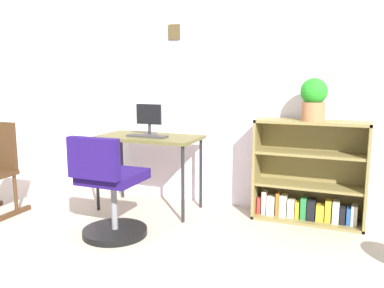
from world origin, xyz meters
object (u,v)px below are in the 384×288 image
(desk, at_px, (149,143))
(monitor, at_px, (149,118))
(keyboard, at_px, (147,136))
(office_chair, at_px, (110,193))
(bookshelf_low, at_px, (309,178))
(potted_plant_on_shelf, at_px, (314,98))

(desk, relative_size, monitor, 3.25)
(keyboard, xyz_separation_m, office_chair, (0.02, -0.68, -0.36))
(bookshelf_low, relative_size, potted_plant_on_shelf, 2.63)
(keyboard, xyz_separation_m, bookshelf_low, (1.43, 0.33, -0.34))
(office_chair, bearing_deg, keyboard, 91.95)
(keyboard, relative_size, bookshelf_low, 0.41)
(office_chair, distance_m, bookshelf_low, 1.73)
(keyboard, xyz_separation_m, potted_plant_on_shelf, (1.44, 0.27, 0.36))
(bookshelf_low, xyz_separation_m, potted_plant_on_shelf, (0.01, -0.06, 0.70))
(monitor, height_order, potted_plant_on_shelf, potted_plant_on_shelf)
(monitor, height_order, office_chair, monitor)
(monitor, distance_m, keyboard, 0.19)
(office_chair, relative_size, bookshelf_low, 0.88)
(desk, relative_size, potted_plant_on_shelf, 2.67)
(monitor, bearing_deg, bookshelf_low, 8.54)
(monitor, relative_size, potted_plant_on_shelf, 0.82)
(keyboard, bearing_deg, office_chair, -88.05)
(desk, relative_size, bookshelf_low, 1.02)
(office_chair, relative_size, potted_plant_on_shelf, 2.31)
(monitor, xyz_separation_m, potted_plant_on_shelf, (1.48, 0.16, 0.21))
(desk, height_order, potted_plant_on_shelf, potted_plant_on_shelf)
(keyboard, height_order, bookshelf_low, bookshelf_low)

